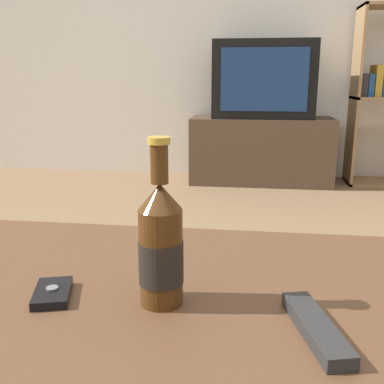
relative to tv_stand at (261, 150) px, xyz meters
name	(u,v)px	position (x,y,z in m)	size (l,w,h in m)	color
back_wall	(236,6)	(-0.22, 0.28, 1.06)	(8.00, 0.05, 2.60)	silver
coffee_table	(151,333)	(-0.22, -2.74, 0.13)	(1.12, 0.68, 0.44)	brown
tv_stand	(261,150)	(0.00, 0.00, 0.00)	(1.04, 0.41, 0.49)	#4C3828
television	(264,80)	(0.00, 0.00, 0.51)	(0.72, 0.37, 0.54)	black
bookshelf	(382,94)	(0.85, 0.07, 0.41)	(0.43, 0.30, 1.26)	#99754C
beer_bottle	(161,246)	(-0.20, -2.76, 0.29)	(0.07, 0.07, 0.26)	#47280F
cell_phone	(53,293)	(-0.37, -2.76, 0.20)	(0.08, 0.10, 0.02)	black
remote_control	(316,328)	(0.02, -2.82, 0.20)	(0.08, 0.17, 0.02)	#282828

